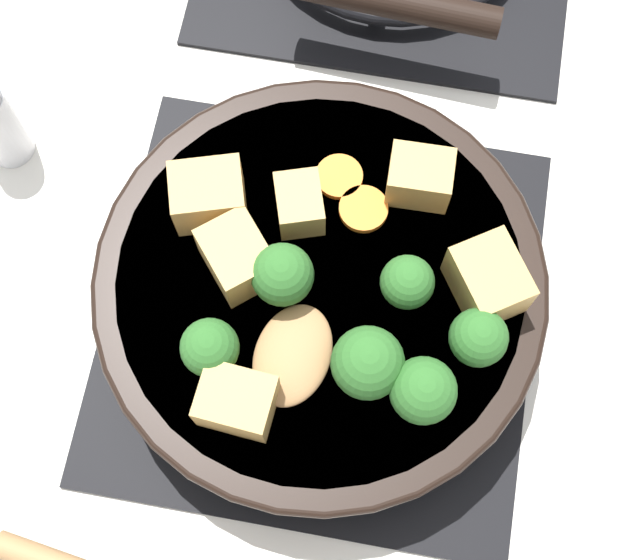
% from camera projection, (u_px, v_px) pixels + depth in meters
% --- Properties ---
extents(ground_plane, '(2.40, 2.40, 0.00)m').
position_uv_depth(ground_plane, '(320.00, 314.00, 0.66)').
color(ground_plane, white).
extents(front_burner_grate, '(0.31, 0.31, 0.03)m').
position_uv_depth(front_burner_grate, '(320.00, 309.00, 0.64)').
color(front_burner_grate, black).
rests_on(front_burner_grate, ground_plane).
extents(skillet_pan, '(0.30, 0.40, 0.05)m').
position_uv_depth(skillet_pan, '(321.00, 287.00, 0.60)').
color(skillet_pan, black).
rests_on(skillet_pan, front_burner_grate).
extents(wooden_spoon, '(0.25, 0.22, 0.02)m').
position_uv_depth(wooden_spoon, '(241.00, 503.00, 0.53)').
color(wooden_spoon, '#A87A4C').
rests_on(wooden_spoon, skillet_pan).
extents(tofu_cube_center_large, '(0.06, 0.06, 0.04)m').
position_uv_depth(tofu_cube_center_large, '(238.00, 254.00, 0.57)').
color(tofu_cube_center_large, tan).
rests_on(tofu_cube_center_large, skillet_pan).
extents(tofu_cube_near_handle, '(0.06, 0.06, 0.04)m').
position_uv_depth(tofu_cube_near_handle, '(488.00, 280.00, 0.56)').
color(tofu_cube_near_handle, tan).
rests_on(tofu_cube_near_handle, skillet_pan).
extents(tofu_cube_east_chunk, '(0.04, 0.03, 0.03)m').
position_uv_depth(tofu_cube_east_chunk, '(420.00, 177.00, 0.59)').
color(tofu_cube_east_chunk, tan).
rests_on(tofu_cube_east_chunk, skillet_pan).
extents(tofu_cube_west_chunk, '(0.05, 0.04, 0.04)m').
position_uv_depth(tofu_cube_west_chunk, '(237.00, 401.00, 0.54)').
color(tofu_cube_west_chunk, tan).
rests_on(tofu_cube_west_chunk, skillet_pan).
extents(tofu_cube_back_piece, '(0.06, 0.05, 0.04)m').
position_uv_depth(tofu_cube_back_piece, '(208.00, 195.00, 0.58)').
color(tofu_cube_back_piece, tan).
rests_on(tofu_cube_back_piece, skillet_pan).
extents(tofu_cube_front_piece, '(0.04, 0.04, 0.03)m').
position_uv_depth(tofu_cube_front_piece, '(299.00, 204.00, 0.58)').
color(tofu_cube_front_piece, tan).
rests_on(tofu_cube_front_piece, skillet_pan).
extents(broccoli_floret_near_spoon, '(0.03, 0.03, 0.04)m').
position_uv_depth(broccoli_floret_near_spoon, '(407.00, 283.00, 0.55)').
color(broccoli_floret_near_spoon, '#709956').
rests_on(broccoli_floret_near_spoon, skillet_pan).
extents(broccoli_floret_center_top, '(0.04, 0.04, 0.05)m').
position_uv_depth(broccoli_floret_center_top, '(423.00, 391.00, 0.53)').
color(broccoli_floret_center_top, '#709956').
rests_on(broccoli_floret_center_top, skillet_pan).
extents(broccoli_floret_east_rim, '(0.04, 0.04, 0.05)m').
position_uv_depth(broccoli_floret_east_rim, '(282.00, 275.00, 0.55)').
color(broccoli_floret_east_rim, '#709956').
rests_on(broccoli_floret_east_rim, skillet_pan).
extents(broccoli_floret_west_rim, '(0.04, 0.04, 0.04)m').
position_uv_depth(broccoli_floret_west_rim, '(210.00, 348.00, 0.54)').
color(broccoli_floret_west_rim, '#709956').
rests_on(broccoli_floret_west_rim, skillet_pan).
extents(broccoli_floret_north_edge, '(0.05, 0.05, 0.05)m').
position_uv_depth(broccoli_floret_north_edge, '(368.00, 363.00, 0.53)').
color(broccoli_floret_north_edge, '#709956').
rests_on(broccoli_floret_north_edge, skillet_pan).
extents(broccoli_floret_south_cluster, '(0.04, 0.04, 0.04)m').
position_uv_depth(broccoli_floret_south_cluster, '(478.00, 338.00, 0.54)').
color(broccoli_floret_south_cluster, '#709956').
rests_on(broccoli_floret_south_cluster, skillet_pan).
extents(carrot_slice_orange_thin, '(0.03, 0.03, 0.01)m').
position_uv_depth(carrot_slice_orange_thin, '(335.00, 176.00, 0.60)').
color(carrot_slice_orange_thin, orange).
rests_on(carrot_slice_orange_thin, skillet_pan).
extents(carrot_slice_near_center, '(0.03, 0.03, 0.01)m').
position_uv_depth(carrot_slice_near_center, '(363.00, 209.00, 0.59)').
color(carrot_slice_near_center, orange).
rests_on(carrot_slice_near_center, skillet_pan).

